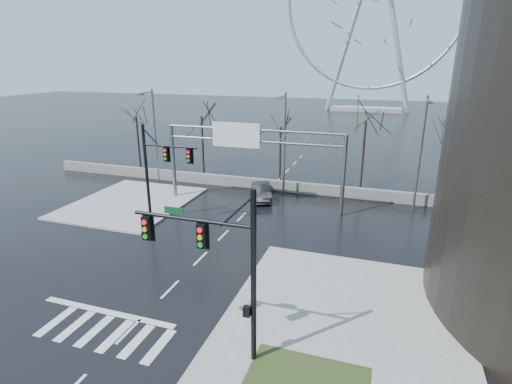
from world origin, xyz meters
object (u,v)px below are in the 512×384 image
at_px(sign_gantry, 248,150).
at_px(car, 261,191).
at_px(signal_mast_near, 222,258).
at_px(ferris_wheel, 375,5).
at_px(signal_mast_far, 158,165).

distance_m(sign_gantry, car, 4.89).
bearing_deg(signal_mast_near, ferris_wheel, 90.08).
bearing_deg(signal_mast_far, sign_gantry, 47.53).
relative_size(signal_mast_far, ferris_wheel, 0.16).
xyz_separation_m(signal_mast_near, sign_gantry, (-5.52, 19.00, 0.31)).
distance_m(signal_mast_near, ferris_wheel, 101.29).
bearing_deg(ferris_wheel, signal_mast_near, -89.92).
bearing_deg(ferris_wheel, sign_gantry, -93.84).
height_order(signal_mast_far, car, signal_mast_far).
distance_m(sign_gantry, ferris_wheel, 82.91).
relative_size(signal_mast_far, car, 1.71).
bearing_deg(signal_mast_near, car, 103.24).
relative_size(signal_mast_far, sign_gantry, 0.49).
distance_m(ferris_wheel, car, 82.16).
bearing_deg(car, sign_gantry, -128.55).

